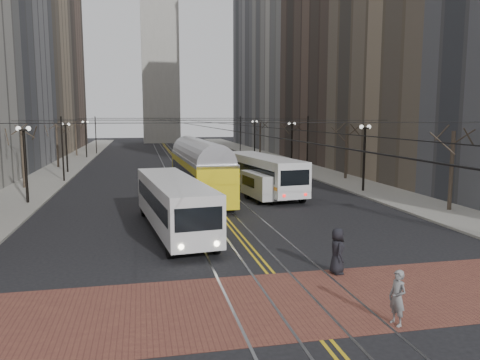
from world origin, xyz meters
name	(u,v)px	position (x,y,z in m)	size (l,w,h in m)	color
ground	(265,267)	(0.00, 0.00, 0.00)	(260.00, 260.00, 0.00)	black
sidewalk_left	(65,167)	(-15.00, 45.00, 0.07)	(5.00, 140.00, 0.15)	gray
sidewalk_right	(285,162)	(15.00, 45.00, 0.07)	(5.00, 140.00, 0.15)	gray
crosswalk_band	(294,301)	(0.00, -4.00, 0.01)	(25.00, 6.00, 0.01)	brown
streetcar_rails	(180,165)	(0.00, 45.00, 0.00)	(4.80, 130.00, 0.02)	gray
centre_lines	(180,165)	(0.00, 45.00, 0.01)	(0.42, 130.00, 0.01)	gold
building_left_far	(38,51)	(-25.50, 86.00, 20.00)	(16.00, 20.00, 40.00)	brown
building_right_mid	(353,44)	(25.50, 46.00, 17.00)	(16.00, 20.00, 34.00)	brown
building_right_midfar	(317,11)	(27.50, 66.00, 26.00)	(20.00, 20.00, 52.00)	#A19F97
building_right_far	(276,57)	(25.50, 86.00, 20.00)	(16.00, 20.00, 40.00)	slate
lamp_posts	(193,153)	(0.00, 28.75, 2.80)	(27.60, 57.20, 5.60)	black
street_trees	(187,149)	(0.00, 35.25, 2.80)	(31.68, 53.28, 5.60)	#382D23
trolley_wires	(187,141)	(0.00, 34.83, 3.77)	(25.96, 120.00, 6.60)	black
transit_bus	(174,206)	(-3.50, 7.11, 1.53)	(2.56, 12.27, 3.07)	silver
streetcar	(200,175)	(-0.60, 18.39, 1.82)	(2.87, 15.45, 3.64)	yellow
rear_bus	(263,175)	(4.87, 18.96, 1.62)	(2.70, 12.43, 3.24)	white
cargo_van	(262,187)	(4.00, 15.78, 1.11)	(1.93, 5.01, 2.22)	beige
sedan_grey	(222,166)	(4.24, 35.60, 0.71)	(1.67, 4.15, 1.41)	#45484D
sedan_silver	(222,167)	(4.00, 34.38, 0.74)	(1.56, 4.47, 1.47)	#B4B7BC
pedestrian_a	(337,251)	(2.73, -1.50, 0.99)	(0.95, 0.62, 1.95)	black
pedestrian_b	(397,298)	(2.59, -6.50, 0.91)	(0.65, 0.43, 1.79)	gray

